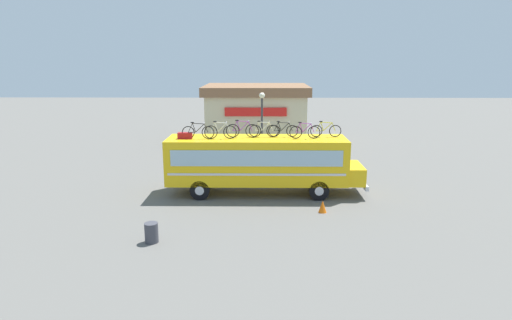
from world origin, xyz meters
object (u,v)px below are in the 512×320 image
Objects in this scene: rooftop_bicycle_5 at (283,130)px; rooftop_bicycle_7 at (326,130)px; rooftop_bicycle_2 at (220,131)px; rooftop_bicycle_6 at (305,132)px; rooftop_bicycle_4 at (264,130)px; rooftop_bicycle_1 at (198,132)px; street_lamp at (262,119)px; rooftop_bicycle_3 at (242,130)px; luggage_bag_1 at (185,136)px; traffic_cone at (323,206)px; trash_bin at (151,233)px; bus at (260,161)px.

rooftop_bicycle_5 is 2.31m from rooftop_bicycle_7.
rooftop_bicycle_6 is (4.49, 0.09, -0.02)m from rooftop_bicycle_2.
rooftop_bicycle_4 is 0.96× the size of rooftop_bicycle_7.
rooftop_bicycle_1 is at bearing -174.84° from rooftop_bicycle_7.
rooftop_bicycle_7 is at bearing -57.52° from street_lamp.
rooftop_bicycle_3 is 1.17m from rooftop_bicycle_4.
rooftop_bicycle_2 is at bearing -178.80° from rooftop_bicycle_6.
rooftop_bicycle_5 is (1.06, 0.07, -0.01)m from rooftop_bicycle_4.
rooftop_bicycle_3 is (2.34, 0.42, 0.03)m from rooftop_bicycle_1.
rooftop_bicycle_7 is at bearing 0.59° from rooftop_bicycle_4.
rooftop_bicycle_7 is (4.52, 0.20, -0.03)m from rooftop_bicycle_3.
rooftop_bicycle_7 is (1.18, 0.51, -0.01)m from rooftop_bicycle_6.
rooftop_bicycle_7 reaches higher than luggage_bag_1.
rooftop_bicycle_3 is at bearing -171.83° from rooftop_bicycle_4.
rooftop_bicycle_3 reaches higher than rooftop_bicycle_7.
rooftop_bicycle_3 is at bearing 7.87° from luggage_bag_1.
rooftop_bicycle_1 reaches higher than rooftop_bicycle_4.
street_lamp reaches higher than rooftop_bicycle_7.
street_lamp is (-2.27, 5.93, -0.16)m from rooftop_bicycle_6.
rooftop_bicycle_5 is at bearing 8.16° from rooftop_bicycle_1.
rooftop_bicycle_3 is 1.05× the size of rooftop_bicycle_7.
rooftop_bicycle_7 is (2.31, -0.03, 0.01)m from rooftop_bicycle_5.
rooftop_bicycle_4 is 5.46m from street_lamp.
traffic_cone is at bearing -49.85° from rooftop_bicycle_4.
rooftop_bicycle_2 is 1.03× the size of rooftop_bicycle_7.
traffic_cone is (0.66, -2.90, -3.18)m from rooftop_bicycle_6.
luggage_bag_1 is 0.46× the size of rooftop_bicycle_6.
rooftop_bicycle_5 is at bearing 117.47° from traffic_cone.
rooftop_bicycle_5 is 1.98× the size of trash_bin.
rooftop_bicycle_7 is at bearing -0.82° from rooftop_bicycle_5.
traffic_cone is at bearing -62.53° from rooftop_bicycle_5.
rooftop_bicycle_4 is at bearing 59.10° from bus.
rooftop_bicycle_1 is at bearing 156.26° from traffic_cone.
rooftop_bicycle_3 reaches higher than rooftop_bicycle_6.
rooftop_bicycle_1 is at bearing -171.84° from rooftop_bicycle_5.
traffic_cone is (-0.52, -3.41, -3.18)m from rooftop_bicycle_7.
rooftop_bicycle_4 is at bearing 13.77° from rooftop_bicycle_2.
rooftop_bicycle_7 is 6.43m from street_lamp.
street_lamp is (-3.45, 5.43, -0.15)m from rooftop_bicycle_7.
luggage_bag_1 is at bearing -179.92° from rooftop_bicycle_1.
rooftop_bicycle_1 is (-3.30, -0.26, 1.63)m from bus.
rooftop_bicycle_4 is (3.49, 0.58, -0.00)m from rooftop_bicycle_1.
street_lamp is (4.48, 12.48, 2.91)m from trash_bin.
traffic_cone is (6.34, -2.79, -3.18)m from rooftop_bicycle_1.
bus is 6.50× the size of rooftop_bicycle_6.
rooftop_bicycle_2 reaches higher than rooftop_bicycle_1.
trash_bin is (-2.26, -6.45, -3.09)m from rooftop_bicycle_2.
rooftop_bicycle_7 is 4.69m from traffic_cone.
rooftop_bicycle_1 is at bearing 80.51° from trash_bin.
bus is 17.97× the size of traffic_cone.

